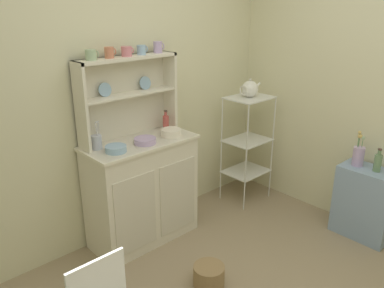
# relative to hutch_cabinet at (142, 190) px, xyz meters

# --- Properties ---
(wall_back) EXTENTS (3.84, 0.05, 2.50)m
(wall_back) POSITION_rel_hutch_cabinet_xyz_m (0.02, 0.26, 0.78)
(wall_back) COLOR beige
(wall_back) RESTS_ON ground
(hutch_cabinet) EXTENTS (0.94, 0.45, 0.91)m
(hutch_cabinet) POSITION_rel_hutch_cabinet_xyz_m (0.00, 0.00, 0.00)
(hutch_cabinet) COLOR silver
(hutch_cabinet) RESTS_ON ground
(hutch_shelf_unit) EXTENTS (0.87, 0.18, 0.67)m
(hutch_shelf_unit) POSITION_rel_hutch_cabinet_xyz_m (0.00, 0.16, 0.83)
(hutch_shelf_unit) COLOR beige
(hutch_shelf_unit) RESTS_ON hutch_cabinet
(bakers_rack) EXTENTS (0.44, 0.35, 1.10)m
(bakers_rack) POSITION_rel_hutch_cabinet_xyz_m (1.24, -0.12, 0.22)
(bakers_rack) COLOR silver
(bakers_rack) RESTS_ON ground
(side_shelf_blue) EXTENTS (0.28, 0.48, 0.64)m
(side_shelf_blue) POSITION_rel_hutch_cabinet_xyz_m (1.46, -1.28, -0.15)
(side_shelf_blue) COLOR #849EBC
(side_shelf_blue) RESTS_ON ground
(floor_basket) EXTENTS (0.23, 0.23, 0.17)m
(floor_basket) POSITION_rel_hutch_cabinet_xyz_m (-0.02, -0.84, -0.39)
(floor_basket) COLOR #93754C
(floor_basket) RESTS_ON ground
(cup_sage_0) EXTENTS (0.10, 0.08, 0.08)m
(cup_sage_0) POSITION_rel_hutch_cabinet_xyz_m (-0.30, 0.12, 1.15)
(cup_sage_0) COLOR #9EB78E
(cup_sage_0) RESTS_ON hutch_shelf_unit
(cup_terracotta_1) EXTENTS (0.08, 0.07, 0.08)m
(cup_terracotta_1) POSITION_rel_hutch_cabinet_xyz_m (-0.15, 0.12, 1.15)
(cup_terracotta_1) COLOR #C67556
(cup_terracotta_1) RESTS_ON hutch_shelf_unit
(cup_rose_2) EXTENTS (0.10, 0.08, 0.08)m
(cup_rose_2) POSITION_rel_hutch_cabinet_xyz_m (0.00, 0.12, 1.15)
(cup_rose_2) COLOR #D17A84
(cup_rose_2) RESTS_ON hutch_shelf_unit
(cup_sky_3) EXTENTS (0.09, 0.07, 0.08)m
(cup_sky_3) POSITION_rel_hutch_cabinet_xyz_m (0.14, 0.12, 1.15)
(cup_sky_3) COLOR #8EB2D1
(cup_sky_3) RESTS_ON hutch_shelf_unit
(cup_lilac_4) EXTENTS (0.09, 0.07, 0.09)m
(cup_lilac_4) POSITION_rel_hutch_cabinet_xyz_m (0.31, 0.12, 1.16)
(cup_lilac_4) COLOR #B79ECC
(cup_lilac_4) RESTS_ON hutch_shelf_unit
(bowl_mixing_large) EXTENTS (0.16, 0.16, 0.05)m
(bowl_mixing_large) POSITION_rel_hutch_cabinet_xyz_m (-0.27, -0.07, 0.47)
(bowl_mixing_large) COLOR #8EB2D1
(bowl_mixing_large) RESTS_ON hutch_cabinet
(bowl_floral_medium) EXTENTS (0.18, 0.18, 0.05)m
(bowl_floral_medium) POSITION_rel_hutch_cabinet_xyz_m (-0.00, -0.07, 0.47)
(bowl_floral_medium) COLOR #B79ECC
(bowl_floral_medium) RESTS_ON hutch_cabinet
(bowl_cream_small) EXTENTS (0.17, 0.17, 0.06)m
(bowl_cream_small) POSITION_rel_hutch_cabinet_xyz_m (0.27, -0.07, 0.47)
(bowl_cream_small) COLOR silver
(bowl_cream_small) RESTS_ON hutch_cabinet
(jam_bottle) EXTENTS (0.05, 0.05, 0.18)m
(jam_bottle) POSITION_rel_hutch_cabinet_xyz_m (0.35, 0.09, 0.51)
(jam_bottle) COLOR #B74C47
(jam_bottle) RESTS_ON hutch_cabinet
(utensil_jar) EXTENTS (0.08, 0.08, 0.22)m
(utensil_jar) POSITION_rel_hutch_cabinet_xyz_m (-0.34, 0.08, 0.50)
(utensil_jar) COLOR #B2B7C6
(utensil_jar) RESTS_ON hutch_cabinet
(porcelain_teapot) EXTENTS (0.25, 0.16, 0.18)m
(porcelain_teapot) POSITION_rel_hutch_cabinet_xyz_m (1.24, -0.12, 0.71)
(porcelain_teapot) COLOR white
(porcelain_teapot) RESTS_ON bakers_rack
(flower_vase) EXTENTS (0.10, 0.10, 0.31)m
(flower_vase) POSITION_rel_hutch_cabinet_xyz_m (1.46, -1.16, 0.27)
(flower_vase) COLOR #B79ECC
(flower_vase) RESTS_ON side_shelf_blue
(oil_bottle) EXTENTS (0.06, 0.06, 0.20)m
(oil_bottle) POSITION_rel_hutch_cabinet_xyz_m (1.46, -1.33, 0.25)
(oil_bottle) COLOR #6B8C60
(oil_bottle) RESTS_ON side_shelf_blue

